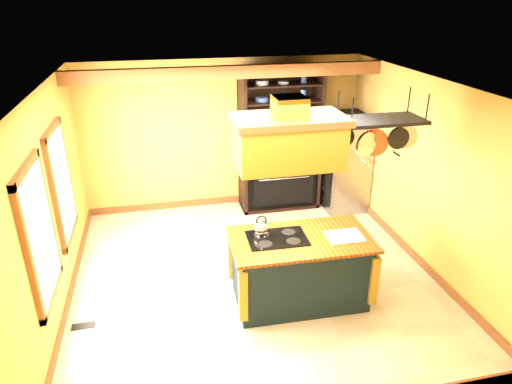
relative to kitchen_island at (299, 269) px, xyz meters
name	(u,v)px	position (x,y,z in m)	size (l,w,h in m)	color
floor	(253,275)	(-0.47, 0.68, -0.47)	(5.00, 5.00, 0.00)	beige
ceiling	(252,86)	(-0.47, 0.68, 2.23)	(5.00, 5.00, 0.00)	white
wall_back	(224,135)	(-0.47, 3.18, 0.88)	(5.00, 0.02, 2.70)	gold
wall_front	(316,306)	(-0.47, -1.82, 0.88)	(5.00, 0.02, 2.70)	gold
wall_left	(51,207)	(-2.97, 0.68, 0.88)	(0.02, 5.00, 2.70)	gold
wall_right	(424,174)	(2.03, 0.68, 0.88)	(0.02, 5.00, 2.70)	gold
ceiling_beam	(229,72)	(-0.47, 2.38, 2.12)	(5.00, 0.15, 0.20)	brown
window_near	(40,234)	(-2.93, -0.12, 0.93)	(0.06, 1.06, 1.56)	brown
window_far	(62,184)	(-2.93, 1.28, 0.93)	(0.06, 1.06, 1.56)	brown
kitchen_island	(299,269)	(0.00, 0.00, 0.00)	(1.79, 1.02, 1.11)	black
range_hood	(289,139)	(-0.20, 0.00, 1.76)	(1.27, 0.72, 0.80)	#A48629
pot_rack	(379,129)	(0.91, 0.01, 1.80)	(1.08, 0.50, 0.80)	black
refrigerator	(344,164)	(1.64, 2.58, 0.36)	(0.74, 0.87, 1.71)	#95989D
hutch	(279,157)	(0.50, 2.90, 0.49)	(1.43, 0.64, 2.52)	black
floor_register	(84,326)	(-2.72, 0.05, -0.46)	(0.28, 0.12, 0.01)	black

